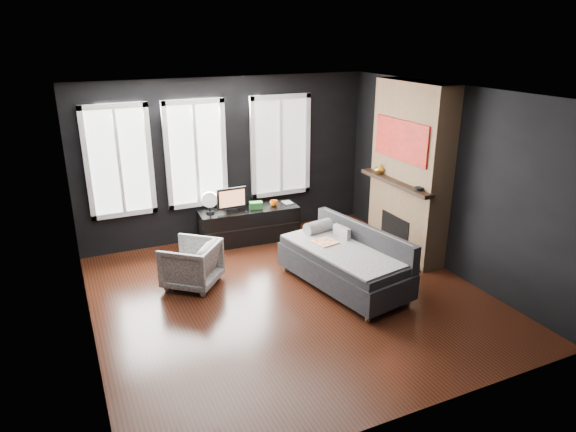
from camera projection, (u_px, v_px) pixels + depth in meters
name	position (u px, v px, depth m)	size (l,w,h in m)	color
floor	(291.00, 297.00, 6.92)	(5.00, 5.00, 0.00)	black
ceiling	(291.00, 93.00, 6.00)	(5.00, 5.00, 0.00)	white
wall_back	(228.00, 159.00, 8.60)	(5.00, 0.02, 2.70)	black
wall_left	(79.00, 233.00, 5.48)	(0.02, 5.00, 2.70)	black
wall_right	(447.00, 179.00, 7.44)	(0.02, 5.00, 2.70)	black
windows	(199.00, 99.00, 8.03)	(4.00, 0.16, 1.76)	white
fireplace	(410.00, 171.00, 7.87)	(0.70, 1.62, 2.70)	#93724C
sofa	(344.00, 259.00, 7.07)	(0.98, 1.95, 0.84)	#252527
stripe_pillow	(342.00, 236.00, 7.35)	(0.07, 0.30, 0.30)	gray
armchair	(191.00, 262.00, 7.13)	(0.69, 0.65, 0.71)	silver
media_console	(249.00, 225.00, 8.69)	(1.67, 0.52, 0.57)	black
monitor	(232.00, 198.00, 8.40)	(0.51, 0.11, 0.45)	black
desk_fan	(210.00, 202.00, 8.33)	(0.26, 0.26, 0.37)	gray
mug	(274.00, 202.00, 8.69)	(0.13, 0.11, 0.13)	orange
book	(283.00, 198.00, 8.81)	(0.15, 0.02, 0.21)	#BFAC98
storage_box	(256.00, 205.00, 8.58)	(0.21, 0.13, 0.11)	#296A2B
mantel_vase	(379.00, 169.00, 8.17)	(0.17, 0.17, 0.17)	gold
mantel_clock	(419.00, 189.00, 7.34)	(0.13, 0.13, 0.04)	black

